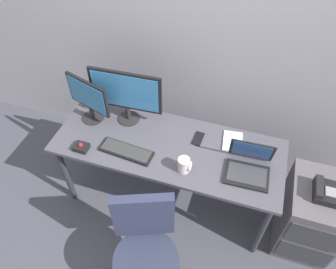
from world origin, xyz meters
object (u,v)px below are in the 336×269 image
Objects in this scene: keyboard at (126,151)px; trackball_mouse at (81,147)px; desk_phone at (325,192)px; file_cabinet at (309,216)px; laptop at (248,166)px; monitor_side at (88,98)px; coffee_mug at (184,165)px; office_chair at (146,255)px; cell_phone at (198,139)px; paper_notepad at (233,141)px; monitor_main at (126,93)px.

trackball_mouse is (-0.34, -0.08, 0.01)m from keyboard.
file_cabinet is at bearing 63.22° from desk_phone.
laptop reaches higher than trackball_mouse.
keyboard is 0.35m from trackball_mouse.
laptop is (1.30, -0.14, -0.17)m from monitor_side.
coffee_mug reaches higher than keyboard.
office_chair reaches higher than file_cabinet.
cell_phone is (-0.41, 0.19, -0.05)m from laptop.
file_cabinet is 1.52m from keyboard.
monitor_side is 1.18m from paper_notepad.
cell_phone reaches higher than file_cabinet.
laptop is 0.46m from coffee_mug.
coffee_mug reaches higher than cell_phone.
coffee_mug is (0.10, 0.56, 0.37)m from office_chair.
laptop is 2.27× the size of cell_phone.
coffee_mug is (-0.44, -0.14, 0.01)m from laptop.
desk_phone is 0.96× the size of paper_notepad.
office_chair is 1.25m from monitor_side.
monitor_main is 0.72m from coffee_mug.
cell_phone is (-0.26, -0.05, -0.00)m from paper_notepad.
desk_phone reaches higher than paper_notepad.
trackball_mouse is 1.17m from paper_notepad.
desk_phone is 1.32m from office_chair.
desk_phone is 0.51× the size of monitor_side.
keyboard is at bearing 176.84° from coffee_mug.
office_chair is at bearing -112.41° from paper_notepad.
coffee_mug is (0.80, 0.05, 0.04)m from trackball_mouse.
office_chair is at bearing -58.08° from keyboard.
office_chair is 7.85× the size of coffee_mug.
coffee_mug is at bearing -170.37° from file_cabinet.
keyboard is at bearing -31.93° from monitor_side.
monitor_main is 4.81× the size of coffee_mug.
cell_phone is (-0.96, 0.17, 0.04)m from desk_phone.
paper_notepad is (-0.71, 0.21, 0.41)m from file_cabinet.
keyboard is (-0.36, 0.58, 0.32)m from office_chair.
monitor_main is (-1.57, 0.19, 0.68)m from file_cabinet.
file_cabinet is 3.31× the size of desk_phone.
file_cabinet is 0.37m from desk_phone.
monitor_side is at bearing 132.68° from office_chair.
keyboard is at bearing -145.05° from cell_phone.
monitor_side is at bearing 101.99° from trackball_mouse.
cell_phone is at bearing -3.57° from monitor_main.
coffee_mug is at bearing -162.58° from laptop.
keyboard is at bearing -70.35° from monitor_main.
monitor_side is 1.32m from laptop.
monitor_main is at bearing 15.67° from monitor_side.
monitor_main is (-0.48, 0.92, 0.58)m from office_chair.
monitor_main reaches higher than paper_notepad.
monitor_side is at bearing -164.33° from monitor_main.
paper_notepad is (0.75, 0.35, -0.01)m from keyboard.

